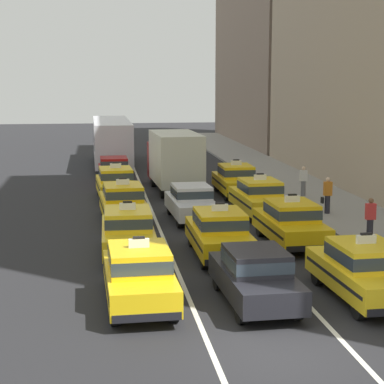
# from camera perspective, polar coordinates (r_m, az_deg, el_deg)

# --- Properties ---
(ground_plane) EXTENTS (160.00, 160.00, 0.00)m
(ground_plane) POSITION_cam_1_polar(r_m,az_deg,el_deg) (16.32, 7.32, -12.84)
(ground_plane) COLOR #232326
(lane_stripe_left_center) EXTENTS (0.14, 80.00, 0.01)m
(lane_stripe_left_center) POSITION_cam_1_polar(r_m,az_deg,el_deg) (35.17, -3.80, -0.60)
(lane_stripe_left_center) COLOR silver
(lane_stripe_left_center) RESTS_ON ground
(lane_stripe_center_right) EXTENTS (0.14, 80.00, 0.01)m
(lane_stripe_center_right) POSITION_cam_1_polar(r_m,az_deg,el_deg) (35.54, 1.35, -0.47)
(lane_stripe_center_right) COLOR silver
(lane_stripe_center_right) RESTS_ON ground
(sidewalk_curb) EXTENTS (4.00, 90.00, 0.15)m
(sidewalk_curb) POSITION_cam_1_polar(r_m,az_deg,el_deg) (32.20, 12.70, -1.63)
(sidewalk_curb) COLOR gray
(sidewalk_curb) RESTS_ON ground
(taxi_left_nearest) EXTENTS (1.92, 4.60, 1.96)m
(taxi_left_nearest) POSITION_cam_1_polar(r_m,az_deg,el_deg) (18.82, -4.47, -6.89)
(taxi_left_nearest) COLOR black
(taxi_left_nearest) RESTS_ON ground
(taxi_left_second) EXTENTS (1.87, 4.58, 1.96)m
(taxi_left_second) POSITION_cam_1_polar(r_m,az_deg,el_deg) (24.04, -5.41, -3.26)
(taxi_left_second) COLOR black
(taxi_left_second) RESTS_ON ground
(taxi_left_third) EXTENTS (2.02, 4.64, 1.96)m
(taxi_left_third) POSITION_cam_1_polar(r_m,az_deg,el_deg) (29.59, -5.81, -0.84)
(taxi_left_third) COLOR black
(taxi_left_third) RESTS_ON ground
(taxi_left_fourth) EXTENTS (2.03, 4.64, 1.96)m
(taxi_left_fourth) POSITION_cam_1_polar(r_m,az_deg,el_deg) (35.01, -6.42, 0.77)
(taxi_left_fourth) COLOR black
(taxi_left_fourth) RESTS_ON ground
(sedan_left_fifth) EXTENTS (1.80, 4.32, 1.58)m
(sedan_left_fifth) POSITION_cam_1_polar(r_m,az_deg,el_deg) (40.39, -6.56, 1.89)
(sedan_left_fifth) COLOR black
(sedan_left_fifth) RESTS_ON ground
(bus_left_sixth) EXTENTS (2.61, 11.22, 3.22)m
(bus_left_sixth) POSITION_cam_1_polar(r_m,az_deg,el_deg) (49.03, -6.76, 4.38)
(bus_left_sixth) COLOR black
(bus_left_sixth) RESTS_ON ground
(sedan_center_nearest) EXTENTS (1.90, 4.36, 1.58)m
(sedan_center_nearest) POSITION_cam_1_polar(r_m,az_deg,el_deg) (18.90, 5.34, -6.92)
(sedan_center_nearest) COLOR black
(sedan_center_nearest) RESTS_ON ground
(taxi_center_second) EXTENTS (1.84, 4.57, 1.96)m
(taxi_center_second) POSITION_cam_1_polar(r_m,az_deg,el_deg) (23.72, 2.30, -3.40)
(taxi_center_second) COLOR black
(taxi_center_second) RESTS_ON ground
(sedan_center_third) EXTENTS (1.93, 4.37, 1.58)m
(sedan_center_third) POSITION_cam_1_polar(r_m,az_deg,el_deg) (29.74, -0.06, -0.80)
(sedan_center_third) COLOR black
(sedan_center_third) RESTS_ON ground
(box_truck_center_fourth) EXTENTS (2.52, 7.05, 3.27)m
(box_truck_center_fourth) POSITION_cam_1_polar(r_m,az_deg,el_deg) (37.55, -1.56, 2.80)
(box_truck_center_fourth) COLOR black
(box_truck_center_fourth) RESTS_ON ground
(taxi_right_nearest) EXTENTS (1.95, 4.61, 1.96)m
(taxi_right_nearest) POSITION_cam_1_polar(r_m,az_deg,el_deg) (19.79, 14.17, -6.33)
(taxi_right_nearest) COLOR black
(taxi_right_nearest) RESTS_ON ground
(taxi_right_second) EXTENTS (1.92, 4.60, 1.96)m
(taxi_right_second) POSITION_cam_1_polar(r_m,az_deg,el_deg) (25.65, 8.29, -2.51)
(taxi_right_second) COLOR black
(taxi_right_second) RESTS_ON ground
(taxi_right_third) EXTENTS (1.96, 4.62, 1.96)m
(taxi_right_third) POSITION_cam_1_polar(r_m,az_deg,el_deg) (30.96, 5.66, -0.38)
(taxi_right_third) COLOR black
(taxi_right_third) RESTS_ON ground
(taxi_right_fourth) EXTENTS (1.82, 4.56, 1.96)m
(taxi_right_fourth) POSITION_cam_1_polar(r_m,az_deg,el_deg) (36.07, 3.68, 1.06)
(taxi_right_fourth) COLOR black
(taxi_right_fourth) RESTS_ON ground
(pedestrian_near_crosswalk) EXTENTS (0.36, 0.24, 1.55)m
(pedestrian_near_crosswalk) POSITION_cam_1_polar(r_m,az_deg,el_deg) (35.57, 9.33, 0.92)
(pedestrian_near_crosswalk) COLOR slate
(pedestrian_near_crosswalk) RESTS_ON sidewalk_curb
(pedestrian_mid_block) EXTENTS (0.36, 0.24, 1.64)m
(pedestrian_mid_block) POSITION_cam_1_polar(r_m,az_deg,el_deg) (26.22, 14.73, -2.23)
(pedestrian_mid_block) COLOR #23232D
(pedestrian_mid_block) RESTS_ON sidewalk_curb
(pedestrian_trailing) EXTENTS (0.47, 0.24, 1.65)m
(pedestrian_trailing) POSITION_cam_1_polar(r_m,az_deg,el_deg) (31.13, 11.29, -0.28)
(pedestrian_trailing) COLOR #23232D
(pedestrian_trailing) RESTS_ON sidewalk_curb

